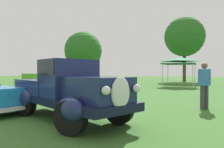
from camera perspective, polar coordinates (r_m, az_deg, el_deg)
name	(u,v)px	position (r m, az deg, el deg)	size (l,w,h in m)	color
ground_plane	(61,117)	(6.64, -13.60, -11.25)	(120.00, 120.00, 0.00)	#386628
feature_pickup_truck	(67,89)	(6.21, -11.95, -3.95)	(4.77, 3.11, 1.70)	black
show_car_lime	(36,81)	(18.59, -19.67, -1.79)	(4.28, 2.38, 1.22)	#60C62D
spectator_near_truck	(68,79)	(12.73, -11.65, -1.43)	(0.45, 0.34, 1.69)	#283351
spectator_between_cars	(95,79)	(13.66, -4.69, -1.28)	(0.43, 0.47, 1.69)	#283351
spectator_by_row	(82,80)	(12.00, -8.07, -1.55)	(0.46, 0.45, 1.69)	#383838
spectator_far_side	(204,84)	(8.44, 23.54, -2.49)	(0.43, 0.46, 1.69)	#383838
canopy_tent_left_field	(179,60)	(20.60, 17.58, 3.52)	(2.82, 2.82, 2.71)	#B7B7BC
treeline_far_left	(83,51)	(38.69, -7.73, 6.23)	(6.71, 6.71, 8.53)	#47331E
treeline_mid_left	(184,37)	(32.03, 18.87, 9.42)	(5.56, 5.56, 9.09)	#47331E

